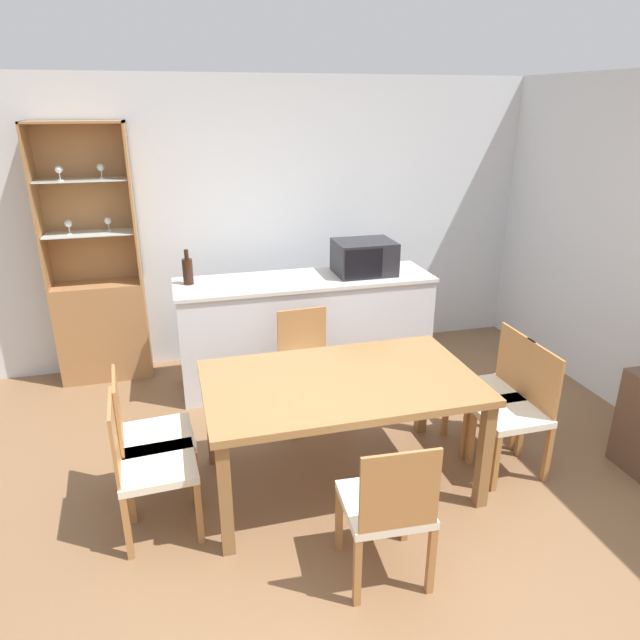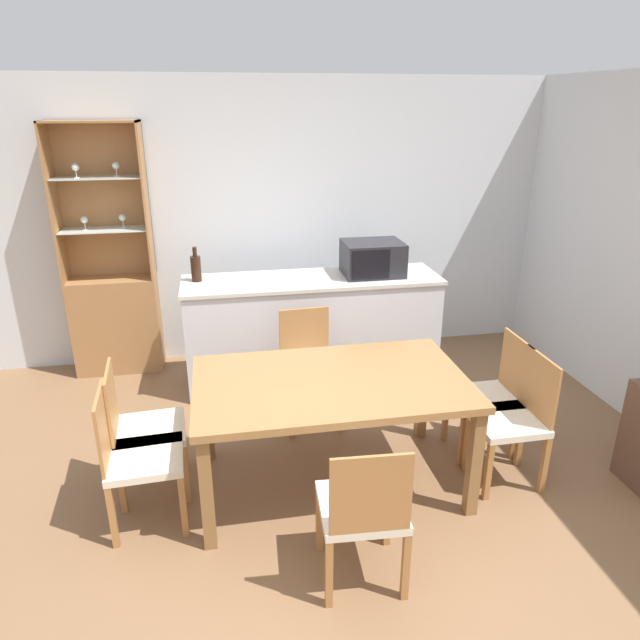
{
  "view_description": "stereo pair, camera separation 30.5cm",
  "coord_description": "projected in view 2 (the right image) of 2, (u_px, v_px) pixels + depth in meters",
  "views": [
    {
      "loc": [
        -0.82,
        -2.55,
        2.32
      ],
      "look_at": [
        0.17,
        1.16,
        0.85
      ],
      "focal_mm": 32.0,
      "sensor_mm": 36.0,
      "label": 1
    },
    {
      "loc": [
        -0.53,
        -2.62,
        2.32
      ],
      "look_at": [
        0.17,
        1.16,
        0.85
      ],
      "focal_mm": 32.0,
      "sensor_mm": 36.0,
      "label": 2
    }
  ],
  "objects": [
    {
      "name": "ground_plane",
      "position": [
        327.0,
        527.0,
        3.33
      ],
      "size": [
        18.0,
        18.0,
        0.0
      ],
      "primitive_type": "plane",
      "color": "brown"
    },
    {
      "name": "wall_back",
      "position": [
        273.0,
        222.0,
        5.28
      ],
      "size": [
        6.8,
        0.06,
        2.55
      ],
      "color": "silver",
      "rests_on": "ground_plane"
    },
    {
      "name": "kitchen_counter",
      "position": [
        312.0,
        330.0,
        4.95
      ],
      "size": [
        2.17,
        0.61,
        0.94
      ],
      "color": "silver",
      "rests_on": "ground_plane"
    },
    {
      "name": "display_cabinet",
      "position": [
        115.0,
        304.0,
        5.1
      ],
      "size": [
        0.75,
        0.32,
        2.18
      ],
      "color": "#A37042",
      "rests_on": "ground_plane"
    },
    {
      "name": "dining_table",
      "position": [
        331.0,
        391.0,
        3.48
      ],
      "size": [
        1.66,
        1.0,
        0.75
      ],
      "color": "olive",
      "rests_on": "ground_plane"
    },
    {
      "name": "dining_chair_side_left_far",
      "position": [
        142.0,
        429.0,
        3.5
      ],
      "size": [
        0.45,
        0.45,
        0.86
      ],
      "rotation": [
        0.0,
        0.0,
        -1.5
      ],
      "color": "beige",
      "rests_on": "ground_plane"
    },
    {
      "name": "dining_chair_head_far",
      "position": [
        309.0,
        367.0,
        4.32
      ],
      "size": [
        0.44,
        0.44,
        0.86
      ],
      "rotation": [
        0.0,
        0.0,
        3.2
      ],
      "color": "beige",
      "rests_on": "ground_plane"
    },
    {
      "name": "dining_chair_head_near",
      "position": [
        363.0,
        510.0,
        2.81
      ],
      "size": [
        0.44,
        0.44,
        0.86
      ],
      "rotation": [
        0.0,
        0.0,
        -0.06
      ],
      "color": "beige",
      "rests_on": "ground_plane"
    },
    {
      "name": "dining_chair_side_right_far",
      "position": [
        491.0,
        396.0,
        3.9
      ],
      "size": [
        0.42,
        0.42,
        0.86
      ],
      "rotation": [
        0.0,
        0.0,
        1.57
      ],
      "color": "beige",
      "rests_on": "ground_plane"
    },
    {
      "name": "dining_chair_side_right_near",
      "position": [
        513.0,
        418.0,
        3.62
      ],
      "size": [
        0.42,
        0.42,
        0.86
      ],
      "rotation": [
        0.0,
        0.0,
        1.58
      ],
      "color": "beige",
      "rests_on": "ground_plane"
    },
    {
      "name": "dining_chair_side_left_near",
      "position": [
        137.0,
        457.0,
        3.23
      ],
      "size": [
        0.44,
        0.44,
        0.86
      ],
      "rotation": [
        0.0,
        0.0,
        -1.52
      ],
      "color": "beige",
      "rests_on": "ground_plane"
    },
    {
      "name": "microwave",
      "position": [
        373.0,
        258.0,
        4.84
      ],
      "size": [
        0.5,
        0.41,
        0.28
      ],
      "color": "#232328",
      "rests_on": "kitchen_counter"
    },
    {
      "name": "wine_bottle",
      "position": [
        196.0,
        268.0,
        4.67
      ],
      "size": [
        0.08,
        0.08,
        0.29
      ],
      "color": "black",
      "rests_on": "kitchen_counter"
    }
  ]
}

